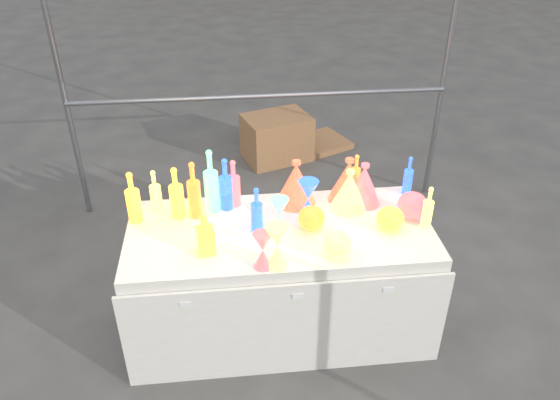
{
  "coord_description": "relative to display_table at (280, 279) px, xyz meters",
  "views": [
    {
      "loc": [
        -0.28,
        -2.61,
        2.6
      ],
      "look_at": [
        0.0,
        0.0,
        0.95
      ],
      "focal_mm": 35.0,
      "sensor_mm": 36.0,
      "label": 1
    }
  ],
  "objects": [
    {
      "name": "lampshade_1",
      "position": [
        0.46,
        0.29,
        0.52
      ],
      "size": [
        0.31,
        0.31,
        0.29
      ],
      "primitive_type": null,
      "rotation": [
        0.0,
        0.0,
        0.33
      ],
      "color": "gold",
      "rests_on": "display_table"
    },
    {
      "name": "bottle_4",
      "position": [
        -0.73,
        0.27,
        0.52
      ],
      "size": [
        0.07,
        0.07,
        0.29
      ],
      "primitive_type": null,
      "rotation": [
        0.0,
        0.0,
        -0.05
      ],
      "color": "#157886",
      "rests_on": "display_table"
    },
    {
      "name": "hourglass_2",
      "position": [
        -0.05,
        -0.33,
        0.5
      ],
      "size": [
        0.15,
        0.15,
        0.25
      ],
      "primitive_type": null,
      "rotation": [
        0.0,
        0.0,
        -0.2
      ],
      "color": "#157886",
      "rests_on": "display_table"
    },
    {
      "name": "hourglass_5",
      "position": [
        0.18,
        0.12,
        0.5
      ],
      "size": [
        0.13,
        0.13,
        0.25
      ],
      "primitive_type": null,
      "rotation": [
        0.0,
        0.0,
        -0.06
      ],
      "color": "#198C51",
      "rests_on": "display_table"
    },
    {
      "name": "bottle_8",
      "position": [
        0.86,
        0.32,
        0.51
      ],
      "size": [
        0.07,
        0.07,
        0.27
      ],
      "primitive_type": null,
      "rotation": [
        0.0,
        0.0,
        -0.23
      ],
      "color": "#198C51",
      "rests_on": "display_table"
    },
    {
      "name": "globe_2",
      "position": [
        0.18,
        -0.0,
        0.44
      ],
      "size": [
        0.17,
        0.17,
        0.13
      ],
      "primitive_type": null,
      "rotation": [
        0.0,
        0.0,
        -0.09
      ],
      "color": "gold",
      "rests_on": "display_table"
    },
    {
      "name": "cardboard_box_flat",
      "position": [
        0.63,
        2.51,
        -0.34
      ],
      "size": [
        0.84,
        0.75,
        0.06
      ],
      "primitive_type": "cube",
      "rotation": [
        0.0,
        0.0,
        0.43
      ],
      "color": "#A4724A",
      "rests_on": "ground"
    },
    {
      "name": "bottle_10",
      "position": [
        0.86,
        -0.05,
        0.51
      ],
      "size": [
        0.07,
        0.07,
        0.26
      ],
      "primitive_type": null,
      "rotation": [
        0.0,
        0.0,
        0.17
      ],
      "color": "#221BA2",
      "rests_on": "display_table"
    },
    {
      "name": "bottle_2",
      "position": [
        -0.49,
        0.21,
        0.56
      ],
      "size": [
        0.1,
        0.1,
        0.37
      ],
      "primitive_type": null,
      "rotation": [
        0.0,
        0.0,
        0.32
      ],
      "color": "gold",
      "rests_on": "display_table"
    },
    {
      "name": "bottle_6",
      "position": [
        -0.6,
        0.21,
        0.54
      ],
      "size": [
        0.09,
        0.09,
        0.33
      ],
      "primitive_type": null,
      "rotation": [
        0.0,
        0.0,
        0.08
      ],
      "color": "red",
      "rests_on": "display_table"
    },
    {
      "name": "lampshade_3",
      "position": [
        0.45,
        0.19,
        0.51
      ],
      "size": [
        0.25,
        0.25,
        0.26
      ],
      "primitive_type": null,
      "rotation": [
        0.0,
        0.0,
        -0.14
      ],
      "color": "#157886",
      "rests_on": "display_table"
    },
    {
      "name": "bottle_9",
      "position": [
        0.53,
        0.37,
        0.51
      ],
      "size": [
        0.07,
        0.07,
        0.28
      ],
      "primitive_type": null,
      "rotation": [
        0.0,
        0.0,
        0.22
      ],
      "color": "gold",
      "rests_on": "display_table"
    },
    {
      "name": "bottle_5",
      "position": [
        -0.39,
        0.26,
        0.58
      ],
      "size": [
        0.12,
        0.12,
        0.41
      ],
      "primitive_type": null,
      "rotation": [
        0.0,
        0.0,
        -0.36
      ],
      "color": "#AB2268",
      "rests_on": "display_table"
    },
    {
      "name": "display_table",
      "position": [
        0.0,
        0.0,
        0.0
      ],
      "size": [
        1.84,
        0.83,
        0.75
      ],
      "color": "white",
      "rests_on": "ground"
    },
    {
      "name": "hourglass_1",
      "position": [
        -0.13,
        -0.33,
        0.48
      ],
      "size": [
        0.11,
        0.11,
        0.21
      ],
      "primitive_type": null,
      "rotation": [
        0.0,
        0.0,
        0.05
      ],
      "color": "#221BA2",
      "rests_on": "display_table"
    },
    {
      "name": "globe_0",
      "position": [
        0.64,
        -0.06,
        0.44
      ],
      "size": [
        0.19,
        0.19,
        0.13
      ],
      "primitive_type": null,
      "rotation": [
        0.0,
        0.0,
        0.22
      ],
      "color": "red",
      "rests_on": "display_table"
    },
    {
      "name": "bottle_3",
      "position": [
        -0.25,
        0.31,
        0.53
      ],
      "size": [
        0.09,
        0.09,
        0.31
      ],
      "primitive_type": null,
      "rotation": [
        0.0,
        0.0,
        0.07
      ],
      "color": "#221BA2",
      "rests_on": "display_table"
    },
    {
      "name": "globe_1",
      "position": [
        0.28,
        -0.28,
        0.44
      ],
      "size": [
        0.17,
        0.17,
        0.13
      ],
      "primitive_type": null,
      "rotation": [
        0.0,
        0.0,
        -0.05
      ],
      "color": "#157886",
      "rests_on": "display_table"
    },
    {
      "name": "decanter_0",
      "position": [
        -0.43,
        -0.17,
        0.5
      ],
      "size": [
        0.11,
        0.11,
        0.25
      ],
      "primitive_type": null,
      "rotation": [
        0.0,
        0.0,
        0.18
      ],
      "color": "red",
      "rests_on": "display_table"
    },
    {
      "name": "bottle_7",
      "position": [
        -0.14,
        0.0,
        0.52
      ],
      "size": [
        0.07,
        0.07,
        0.29
      ],
      "primitive_type": null,
      "rotation": [
        0.0,
        0.0,
        0.06
      ],
      "color": "#198C51",
      "rests_on": "display_table"
    },
    {
      "name": "lampshade_0",
      "position": [
        0.13,
        0.29,
        0.52
      ],
      "size": [
        0.26,
        0.26,
        0.29
      ],
      "primitive_type": null,
      "rotation": [
        0.0,
        0.0,
        0.05
      ],
      "color": "gold",
      "rests_on": "display_table"
    },
    {
      "name": "cardboard_box_closed",
      "position": [
        0.22,
        2.31,
        -0.15
      ],
      "size": [
        0.74,
        0.63,
        0.45
      ],
      "primitive_type": "cube",
      "rotation": [
        0.0,
        0.0,
        0.32
      ],
      "color": "#A4724A",
      "rests_on": "ground"
    },
    {
      "name": "globe_3",
      "position": [
        0.8,
        0.05,
        0.45
      ],
      "size": [
        0.22,
        0.22,
        0.15
      ],
      "primitive_type": null,
      "rotation": [
        0.0,
        0.0,
        -0.22
      ],
      "color": "#221BA2",
      "rests_on": "display_table"
    },
    {
      "name": "bottle_0",
      "position": [
        -0.85,
        0.19,
        0.54
      ],
      "size": [
        0.11,
        0.11,
        0.33
      ],
      "primitive_type": null,
      "rotation": [
        0.0,
        0.0,
        -0.29
      ],
      "color": "red",
      "rests_on": "display_table"
    },
    {
      "name": "lampshade_2",
      "position": [
        0.55,
        0.25,
        0.51
      ],
      "size": [
        0.28,
        0.28,
        0.27
      ],
      "primitive_type": null,
      "rotation": [
        0.0,
        0.0,
        0.22
      ],
      "color": "#221BA2",
      "rests_on": "display_table"
    },
    {
      "name": "bottle_11",
      "position": [
        0.86,
        -0.06,
        0.51
      ],
      "size": [
        0.07,
        0.07,
        0.27
      ],
      "primitive_type": null,
      "rotation": [
        0.0,
        0.0,
        0.13
      ],
      "color": "#157886",
      "rests_on": "display_table"
    },
    {
      "name": "ground",
      "position": [
        -0.0,
        0.01,
        -0.37
      ],
      "size": [
        80.0,
        80.0,
        0.0
      ],
      "primitive_type": "plane",
      "color": "#615F5A",
      "rests_on": "ground"
    },
    {
      "name": "bottle_1",
      "position": [
        -0.3,
        0.27,
        0.55
      ],
      "size": [
        0.1,
        0.1,
        0.34
      ],
      "primitive_type": null,
      "rotation": [
        0.0,
        0.0,
        -0.2
      ],
      "color": "#198C51",
      "rests_on": "display_table"
    },
    {
      "name": "hourglass_3",
      "position": [
        -0.01,
        -0.01,
        0.49
      ],
      "size": [
        0.15,
        0.15,
        0.22
      ],
      "primitive_type": null,
      "rotation": [
        0.0,
        0.0,
        -0.42
      ],
      "color": "#AB2268",
      "rests_on": "display_table"
    }
  ]
}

